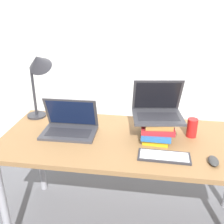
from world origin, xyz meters
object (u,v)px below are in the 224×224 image
object	(u,v)px
laptop_on_books	(157,110)
soda_can	(192,128)
laptop_left	(70,126)
wireless_keyboard	(164,156)
desk_lamp	(38,69)
mouse	(213,161)
book_stack	(157,128)

from	to	relation	value
laptop_on_books	soda_can	xyz separation A→B (m)	(0.23, 0.01, -0.12)
laptop_left	wireless_keyboard	distance (m)	0.65
soda_can	desk_lamp	distance (m)	1.11
wireless_keyboard	mouse	world-z (taller)	mouse
laptop_left	wireless_keyboard	world-z (taller)	laptop_left
mouse	desk_lamp	bearing A→B (deg)	159.87
laptop_left	desk_lamp	size ratio (longest dim) A/B	0.69
laptop_left	desk_lamp	xyz separation A→B (m)	(-0.26, 0.18, 0.33)
laptop_on_books	desk_lamp	xyz separation A→B (m)	(-0.83, 0.13, 0.20)
soda_can	desk_lamp	world-z (taller)	desk_lamp
book_stack	mouse	size ratio (longest dim) A/B	2.81
laptop_on_books	soda_can	distance (m)	0.26
laptop_left	book_stack	world-z (taller)	laptop_left
desk_lamp	laptop_on_books	bearing A→B (deg)	-9.05
laptop_left	book_stack	distance (m)	0.57
book_stack	laptop_on_books	distance (m)	0.12
book_stack	laptop_left	bearing A→B (deg)	-178.51
desk_lamp	wireless_keyboard	bearing A→B (deg)	-24.48
laptop_on_books	soda_can	bearing A→B (deg)	3.46
book_stack	desk_lamp	xyz separation A→B (m)	(-0.83, 0.16, 0.31)
laptop_on_books	soda_can	size ratio (longest dim) A/B	2.79
book_stack	wireless_keyboard	distance (m)	0.24
laptop_on_books	desk_lamp	world-z (taller)	desk_lamp
laptop_left	soda_can	size ratio (longest dim) A/B	2.93
mouse	laptop_left	bearing A→B (deg)	164.90
laptop_on_books	book_stack	bearing A→B (deg)	-82.12
laptop_on_books	mouse	distance (m)	0.45
book_stack	laptop_on_books	bearing A→B (deg)	97.88
wireless_keyboard	soda_can	world-z (taller)	soda_can
wireless_keyboard	mouse	xyz separation A→B (m)	(0.26, -0.02, 0.01)
book_stack	desk_lamp	world-z (taller)	desk_lamp
wireless_keyboard	mouse	bearing A→B (deg)	-4.08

